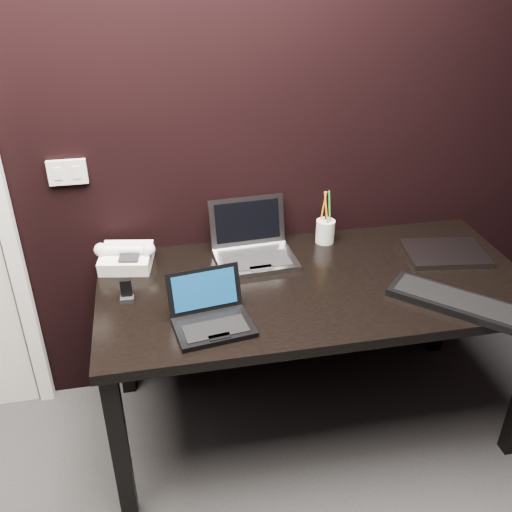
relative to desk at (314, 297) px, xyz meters
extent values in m
plane|color=black|center=(-0.30, 0.40, 0.64)|extent=(4.00, 0.00, 4.00)
cube|color=white|center=(-1.18, 0.37, 0.36)|extent=(0.06, 0.05, 2.11)
cube|color=silver|center=(-0.92, 0.39, 0.46)|extent=(0.15, 0.02, 0.10)
cube|color=silver|center=(-0.95, 0.38, 0.46)|extent=(0.03, 0.01, 0.05)
cube|color=silver|center=(-0.88, 0.38, 0.46)|extent=(0.03, 0.01, 0.05)
cube|color=black|center=(0.00, 0.00, 0.06)|extent=(1.70, 0.80, 0.04)
cube|color=black|center=(-0.80, -0.35, -0.31)|extent=(0.06, 0.06, 0.70)
cube|color=black|center=(-0.80, 0.35, -0.31)|extent=(0.06, 0.06, 0.70)
cube|color=black|center=(0.80, 0.35, -0.31)|extent=(0.06, 0.06, 0.70)
cube|color=black|center=(-0.43, -0.23, 0.09)|extent=(0.29, 0.22, 0.02)
cube|color=black|center=(-0.43, -0.26, 0.10)|extent=(0.23, 0.13, 0.00)
cube|color=black|center=(-0.42, -0.30, 0.10)|extent=(0.08, 0.04, 0.00)
cube|color=black|center=(-0.45, -0.12, 0.17)|extent=(0.27, 0.09, 0.15)
cube|color=navy|center=(-0.45, -0.12, 0.17)|extent=(0.23, 0.07, 0.12)
cube|color=#9A9B9F|center=(-0.20, 0.19, 0.09)|extent=(0.34, 0.25, 0.02)
cube|color=black|center=(-0.20, 0.16, 0.10)|extent=(0.27, 0.15, 0.00)
cube|color=gray|center=(-0.20, 0.10, 0.10)|extent=(0.09, 0.04, 0.00)
cube|color=#A4A5AA|center=(-0.21, 0.34, 0.20)|extent=(0.33, 0.08, 0.20)
cube|color=black|center=(-0.21, 0.33, 0.20)|extent=(0.28, 0.06, 0.17)
cube|color=black|center=(0.46, -0.26, 0.09)|extent=(0.45, 0.45, 0.03)
cube|color=black|center=(0.46, -0.26, 0.11)|extent=(0.40, 0.39, 0.00)
cube|color=gray|center=(0.60, 0.09, 0.09)|extent=(0.36, 0.28, 0.02)
cube|color=white|center=(-0.73, 0.26, 0.11)|extent=(0.23, 0.22, 0.09)
cylinder|color=white|center=(-0.73, 0.25, 0.16)|extent=(0.20, 0.07, 0.04)
sphere|color=silver|center=(-0.83, 0.27, 0.16)|extent=(0.07, 0.07, 0.06)
sphere|color=white|center=(-0.64, 0.23, 0.16)|extent=(0.07, 0.07, 0.06)
cube|color=black|center=(-0.72, 0.21, 0.15)|extent=(0.09, 0.07, 0.01)
cube|color=black|center=(-0.73, 0.01, 0.12)|extent=(0.04, 0.02, 0.09)
cube|color=black|center=(-0.73, 0.00, 0.09)|extent=(0.05, 0.04, 0.02)
cylinder|color=silver|center=(0.13, 0.31, 0.13)|extent=(0.08, 0.08, 0.10)
cylinder|color=orange|center=(0.12, 0.32, 0.24)|extent=(0.02, 0.03, 0.15)
cylinder|color=green|center=(0.14, 0.30, 0.24)|extent=(0.02, 0.02, 0.16)
cylinder|color=black|center=(0.14, 0.32, 0.24)|extent=(0.01, 0.02, 0.16)
cylinder|color=orange|center=(0.13, 0.30, 0.24)|extent=(0.02, 0.03, 0.15)
camera|label=1|loc=(-0.60, -1.82, 1.29)|focal=40.00mm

